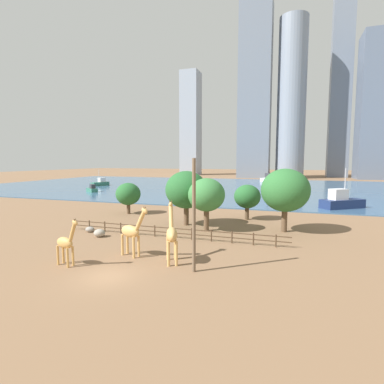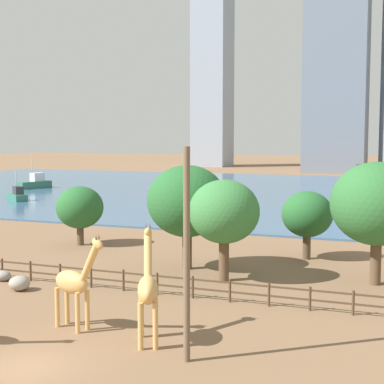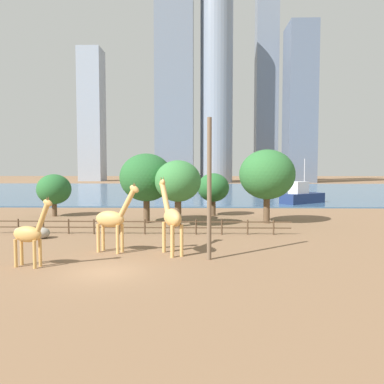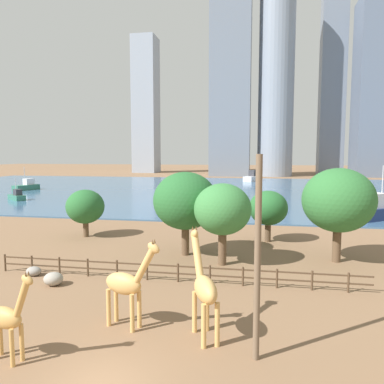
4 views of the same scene
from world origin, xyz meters
name	(u,v)px [view 1 (image 1 of 4)]	position (x,y,z in m)	size (l,w,h in m)	color
ground_plane	(250,187)	(0.00, 80.00, 0.00)	(400.00, 400.00, 0.00)	brown
harbor_water	(249,188)	(0.00, 77.00, 0.10)	(180.00, 86.00, 0.20)	#3D6084
giraffe_tall	(132,232)	(-0.72, 4.89, 2.28)	(3.38, 1.60, 4.79)	tan
giraffe_companion	(172,234)	(3.31, 4.60, 2.45)	(2.12, 3.55, 5.13)	tan
giraffe_young	(66,243)	(-4.60, 0.99, 1.93)	(2.68, 1.10, 4.12)	tan
utility_pole	(194,216)	(5.80, 3.04, 4.42)	(0.28, 0.28, 8.84)	brown
boulder_near_fence	(90,229)	(-10.25, 11.40, 0.34)	(1.10, 0.90, 0.67)	gray
boulder_by_pole	(99,233)	(-7.75, 9.83, 0.45)	(1.30, 1.19, 0.89)	gray
enclosure_fence	(167,231)	(-0.31, 12.00, 0.76)	(26.12, 0.14, 1.30)	#4C3826
tree_left_large	(285,190)	(12.14, 19.08, 5.08)	(5.78, 5.78, 7.71)	brown
tree_center_broad	(247,197)	(6.73, 25.30, 3.40)	(3.86, 3.86, 5.17)	brown
tree_right_tall	(186,190)	(-0.48, 18.92, 4.76)	(5.57, 5.57, 7.29)	brown
tree_left_small	(128,194)	(-12.36, 24.08, 3.23)	(4.01, 4.01, 5.06)	brown
tree_right_small	(206,195)	(2.99, 16.57, 4.45)	(4.54, 4.54, 6.53)	brown
boat_ferry	(341,202)	(21.35, 40.07, 1.38)	(8.03, 7.03, 7.11)	navy
boat_sailboat	(100,183)	(-48.82, 67.69, 1.12)	(4.06, 6.51, 5.51)	#337259
boat_tug	(267,179)	(3.41, 106.75, 1.35)	(5.24, 8.21, 3.40)	silver
boat_barge	(92,189)	(-38.82, 49.88, 0.91)	(4.79, 4.07, 4.20)	#337259
skyline_tower_needle	(255,91)	(-6.01, 136.76, 42.95)	(15.54, 11.67, 85.89)	slate
skyline_block_central	(191,124)	(-46.77, 157.27, 30.89)	(10.60, 11.71, 61.78)	#939EAD
skyline_tower_glass	(341,88)	(34.86, 154.55, 45.34)	(9.94, 8.07, 90.67)	slate
skyline_block_left	(292,100)	(11.43, 138.20, 38.10)	(13.49, 13.49, 76.20)	gray
skyline_block_right	(372,107)	(46.86, 141.60, 33.04)	(11.52, 15.09, 66.08)	slate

